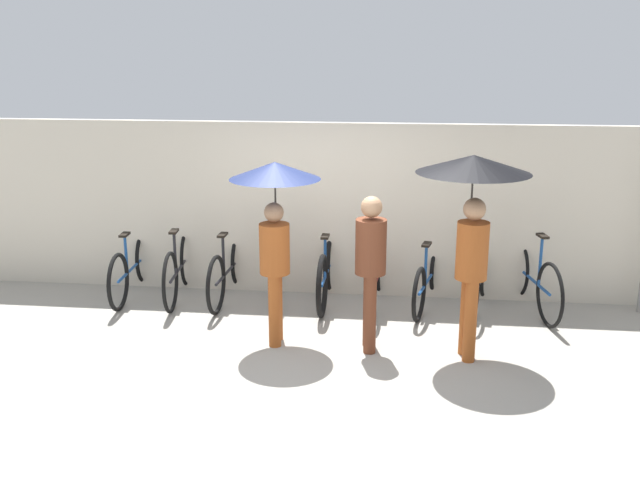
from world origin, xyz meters
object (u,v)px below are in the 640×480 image
(parked_bicycle_2, at_px, (228,269))
(parked_bicycle_3, at_px, (277,271))
(pedestrian_trailing, at_px, (473,195))
(parked_bicycle_5, at_px, (377,277))
(pedestrian_leading, at_px, (275,204))
(parked_bicycle_4, at_px, (327,272))
(pedestrian_center, at_px, (371,262))
(parked_bicycle_8, at_px, (533,278))
(parked_bicycle_1, at_px, (179,268))
(parked_bicycle_6, at_px, (428,279))
(parked_bicycle_7, at_px, (480,280))
(parked_bicycle_0, at_px, (132,267))

(parked_bicycle_2, distance_m, parked_bicycle_3, 0.63)
(parked_bicycle_2, height_order, pedestrian_trailing, pedestrian_trailing)
(parked_bicycle_5, distance_m, pedestrian_leading, 1.97)
(parked_bicycle_4, height_order, pedestrian_center, pedestrian_center)
(pedestrian_leading, bearing_deg, parked_bicycle_8, 20.22)
(parked_bicycle_5, distance_m, pedestrian_trailing, 2.12)
(parked_bicycle_5, bearing_deg, pedestrian_leading, 141.56)
(parked_bicycle_3, relative_size, pedestrian_center, 1.07)
(parked_bicycle_1, distance_m, pedestrian_leading, 2.21)
(parked_bicycle_5, height_order, parked_bicycle_8, parked_bicycle_8)
(parked_bicycle_5, height_order, pedestrian_trailing, pedestrian_trailing)
(parked_bicycle_1, relative_size, pedestrian_center, 1.07)
(parked_bicycle_6, relative_size, pedestrian_trailing, 0.82)
(parked_bicycle_7, bearing_deg, parked_bicycle_4, 102.69)
(parked_bicycle_2, height_order, parked_bicycle_5, parked_bicycle_2)
(parked_bicycle_4, bearing_deg, parked_bicycle_2, 90.44)
(parked_bicycle_6, xyz_separation_m, pedestrian_center, (-0.65, -1.41, 0.62))
(pedestrian_leading, height_order, pedestrian_trailing, pedestrian_trailing)
(pedestrian_center, bearing_deg, parked_bicycle_4, 108.01)
(parked_bicycle_5, distance_m, parked_bicycle_8, 1.88)
(parked_bicycle_5, distance_m, pedestrian_center, 1.48)
(parked_bicycle_2, relative_size, pedestrian_center, 1.10)
(parked_bicycle_4, bearing_deg, parked_bicycle_8, -88.98)
(pedestrian_leading, bearing_deg, parked_bicycle_2, 120.85)
(parked_bicycle_6, relative_size, pedestrian_leading, 0.87)
(parked_bicycle_0, height_order, parked_bicycle_8, parked_bicycle_8)
(parked_bicycle_3, height_order, pedestrian_trailing, pedestrian_trailing)
(parked_bicycle_6, bearing_deg, parked_bicycle_8, -77.44)
(parked_bicycle_6, bearing_deg, pedestrian_leading, 139.55)
(parked_bicycle_1, height_order, parked_bicycle_3, parked_bicycle_3)
(parked_bicycle_3, xyz_separation_m, parked_bicycle_4, (0.63, -0.03, 0.02))
(parked_bicycle_0, relative_size, pedestrian_center, 1.09)
(parked_bicycle_4, bearing_deg, parked_bicycle_6, -88.57)
(parked_bicycle_3, height_order, pedestrian_center, pedestrian_center)
(parked_bicycle_8, height_order, pedestrian_leading, pedestrian_leading)
(parked_bicycle_2, relative_size, pedestrian_trailing, 0.87)
(parked_bicycle_8, height_order, pedestrian_trailing, pedestrian_trailing)
(parked_bicycle_3, height_order, parked_bicycle_5, parked_bicycle_3)
(parked_bicycle_5, bearing_deg, parked_bicycle_1, 92.47)
(parked_bicycle_2, bearing_deg, parked_bicycle_4, -88.56)
(parked_bicycle_2, bearing_deg, parked_bicycle_3, -85.85)
(parked_bicycle_3, height_order, parked_bicycle_4, parked_bicycle_3)
(parked_bicycle_4, bearing_deg, parked_bicycle_1, 91.76)
(parked_bicycle_4, distance_m, pedestrian_trailing, 2.48)
(parked_bicycle_3, distance_m, pedestrian_leading, 1.73)
(parked_bicycle_2, height_order, pedestrian_center, pedestrian_center)
(parked_bicycle_4, relative_size, pedestrian_trailing, 0.84)
(pedestrian_center, distance_m, pedestrian_trailing, 1.23)
(parked_bicycle_3, relative_size, pedestrian_trailing, 0.85)
(parked_bicycle_1, distance_m, parked_bicycle_8, 4.38)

